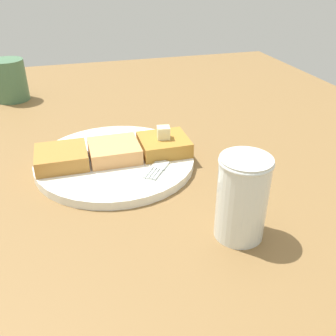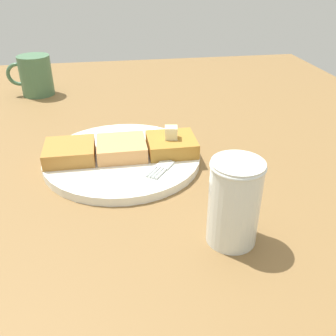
{
  "view_description": "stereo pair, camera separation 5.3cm",
  "coord_description": "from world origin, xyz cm",
  "px_view_note": "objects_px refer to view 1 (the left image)",
  "views": [
    {
      "loc": [
        9.25,
        64.92,
        33.78
      ],
      "look_at": [
        -3.44,
        20.41,
        7.34
      ],
      "focal_mm": 40.0,
      "sensor_mm": 36.0,
      "label": 1
    },
    {
      "loc": [
        4.05,
        66.09,
        33.78
      ],
      "look_at": [
        -3.44,
        20.41,
        7.34
      ],
      "focal_mm": 40.0,
      "sensor_mm": 36.0,
      "label": 2
    }
  ],
  "objects_px": {
    "plate": "(115,160)",
    "fork": "(165,158)",
    "syrup_jar": "(242,201)",
    "coffee_mug": "(9,80)"
  },
  "relations": [
    {
      "from": "plate",
      "to": "syrup_jar",
      "type": "bearing_deg",
      "value": 118.78
    },
    {
      "from": "syrup_jar",
      "to": "coffee_mug",
      "type": "height_order",
      "value": "syrup_jar"
    },
    {
      "from": "plate",
      "to": "fork",
      "type": "distance_m",
      "value": 0.09
    },
    {
      "from": "coffee_mug",
      "to": "plate",
      "type": "bearing_deg",
      "value": 115.84
    },
    {
      "from": "plate",
      "to": "syrup_jar",
      "type": "height_order",
      "value": "syrup_jar"
    },
    {
      "from": "plate",
      "to": "coffee_mug",
      "type": "relative_size",
      "value": 2.43
    },
    {
      "from": "syrup_jar",
      "to": "plate",
      "type": "bearing_deg",
      "value": -61.22
    },
    {
      "from": "fork",
      "to": "coffee_mug",
      "type": "xyz_separation_m",
      "value": [
        0.27,
        -0.42,
        0.03
      ]
    },
    {
      "from": "syrup_jar",
      "to": "coffee_mug",
      "type": "relative_size",
      "value": 1.0
    },
    {
      "from": "fork",
      "to": "coffee_mug",
      "type": "relative_size",
      "value": 1.26
    }
  ]
}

